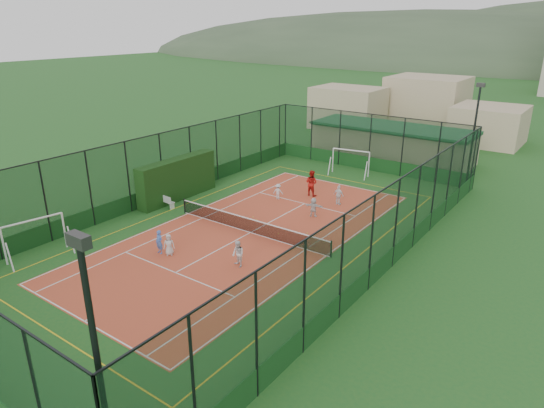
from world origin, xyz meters
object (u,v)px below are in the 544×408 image
at_px(floodlight_se, 102,389).
at_px(child_near_right, 238,254).
at_px(white_bench, 165,200).
at_px(child_near_mid, 159,242).
at_px(futsal_goal_far, 351,162).
at_px(child_near_left, 169,245).
at_px(child_far_left, 278,192).
at_px(futsal_goal_near, 35,238).
at_px(child_far_back, 314,207).
at_px(child_far_right, 339,195).
at_px(clubhouse, 392,142).
at_px(floodlight_ne, 473,138).
at_px(coach, 311,183).

distance_m(floodlight_se, child_near_right, 14.61).
relative_size(white_bench, child_near_right, 1.15).
bearing_deg(child_near_mid, futsal_goal_far, 89.09).
bearing_deg(child_near_left, child_far_left, 49.18).
height_order(futsal_goal_near, child_far_back, futsal_goal_near).
relative_size(futsal_goal_far, child_far_right, 2.31).
xyz_separation_m(child_near_left, child_far_back, (3.61, 9.77, 0.04)).
distance_m(clubhouse, child_near_mid, 27.41).
distance_m(white_bench, child_far_right, 12.48).
xyz_separation_m(child_near_left, child_near_mid, (-0.60, -0.18, 0.07)).
height_order(futsal_goal_far, child_near_left, futsal_goal_far).
height_order(child_near_left, child_far_right, child_far_right).
distance_m(futsal_goal_far, child_near_mid, 20.23).
bearing_deg(clubhouse, child_far_right, -81.77).
bearing_deg(futsal_goal_far, child_far_left, -109.00).
bearing_deg(child_near_left, white_bench, 96.67).
distance_m(futsal_goal_far, child_far_back, 10.51).
xyz_separation_m(clubhouse, child_near_mid, (-2.42, -27.29, -0.86)).
bearing_deg(child_near_mid, floodlight_ne, 67.25).
height_order(futsal_goal_near, child_near_left, futsal_goal_near).
height_order(clubhouse, child_near_right, clubhouse).
relative_size(floodlight_ne, child_near_left, 6.58).
bearing_deg(futsal_goal_far, child_near_left, -102.84).
distance_m(futsal_goal_near, child_near_right, 11.55).
bearing_deg(coach, futsal_goal_far, -88.03).
xyz_separation_m(white_bench, child_far_back, (9.59, 4.60, 0.20)).
distance_m(futsal_goal_far, child_far_right, 7.70).
bearing_deg(child_near_mid, child_far_left, 92.62).
bearing_deg(child_near_mid, child_near_left, 20.85).
xyz_separation_m(floodlight_ne, white_bench, (-16.40, -16.54, -3.65)).
bearing_deg(child_far_right, futsal_goal_far, -61.57).
relative_size(floodlight_se, coach, 4.16).
xyz_separation_m(white_bench, child_near_left, (5.98, -5.17, 0.16)).
height_order(floodlight_se, child_near_left, floodlight_se).
bearing_deg(child_near_right, white_bench, 178.31).
height_order(white_bench, futsal_goal_far, futsal_goal_far).
bearing_deg(clubhouse, floodlight_se, -77.44).
bearing_deg(child_far_right, white_bench, 45.04).
relative_size(futsal_goal_near, child_near_right, 2.29).
height_order(clubhouse, child_far_right, clubhouse).
bearing_deg(coach, child_near_mid, 83.27).
bearing_deg(coach, child_far_back, 124.62).
height_order(child_near_left, coach, coach).
height_order(clubhouse, white_bench, clubhouse).
xyz_separation_m(floodlight_ne, child_far_left, (-10.75, -10.53, -3.53)).
relative_size(floodlight_se, child_far_right, 5.73).
distance_m(floodlight_ne, child_far_back, 14.17).
bearing_deg(coach, clubhouse, -91.43).
distance_m(clubhouse, child_near_right, 26.00).
relative_size(floodlight_se, futsal_goal_near, 2.45).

